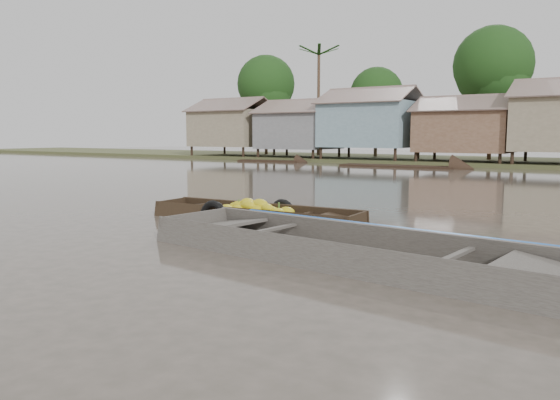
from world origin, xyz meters
The scene contains 3 objects.
ground centered at (0.00, 0.00, 0.00)m, with size 120.00×120.00×0.00m, color #453F35.
banana_boat centered at (-1.88, 2.97, 0.13)m, with size 5.26×1.50×0.75m.
viewer_boat centered at (1.80, 0.52, 0.06)m, with size 7.49×2.74×0.59m.
Camera 1 is at (5.54, -7.29, 2.01)m, focal length 35.00 mm.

